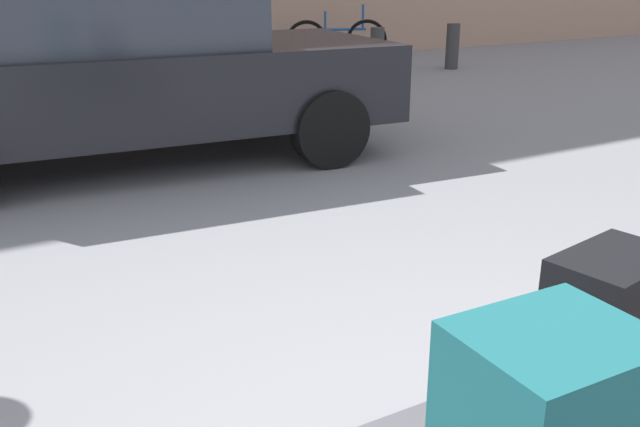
{
  "coord_description": "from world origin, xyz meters",
  "views": [
    {
      "loc": [
        -1.23,
        -0.96,
        1.58
      ],
      "look_at": [
        0.0,
        1.2,
        0.69
      ],
      "focal_mm": 38.91,
      "sensor_mm": 36.0,
      "label": 1
    }
  ],
  "objects": [
    {
      "name": "suitcase_black_front_right",
      "position": [
        0.16,
        0.03,
        0.63
      ],
      "size": [
        0.36,
        0.26,
        0.58
      ],
      "primitive_type": "cube",
      "rotation": [
        0.0,
        0.0,
        0.18
      ],
      "color": "black",
      "rests_on": "luggage_cart"
    },
    {
      "name": "parked_car",
      "position": [
        0.19,
        4.82,
        0.76
      ],
      "size": [
        4.43,
        2.19,
        1.42
      ],
      "color": "black",
      "rests_on": "ground_plane"
    },
    {
      "name": "bicycle_leaning",
      "position": [
        4.96,
        9.35,
        0.37
      ],
      "size": [
        1.69,
        0.62,
        0.96
      ],
      "color": "black",
      "rests_on": "ground_plane"
    },
    {
      "name": "bollard_kerb_near",
      "position": [
        2.2,
        7.85,
        0.35
      ],
      "size": [
        0.21,
        0.21,
        0.71
      ],
      "primitive_type": "cylinder",
      "color": "#383838",
      "rests_on": "ground_plane"
    },
    {
      "name": "bollard_kerb_mid",
      "position": [
        3.79,
        7.85,
        0.35
      ],
      "size": [
        0.21,
        0.21,
        0.71
      ],
      "primitive_type": "cylinder",
      "color": "#383838",
      "rests_on": "ground_plane"
    },
    {
      "name": "bollard_kerb_far",
      "position": [
        4.76,
        7.85,
        0.35
      ],
      "size": [
        0.21,
        0.21,
        0.71
      ],
      "primitive_type": "cylinder",
      "color": "#383838",
      "rests_on": "ground_plane"
    },
    {
      "name": "bollard_corner",
      "position": [
        6.21,
        7.85,
        0.35
      ],
      "size": [
        0.21,
        0.21,
        0.71
      ],
      "primitive_type": "cylinder",
      "color": "#383838",
      "rests_on": "ground_plane"
    }
  ]
}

